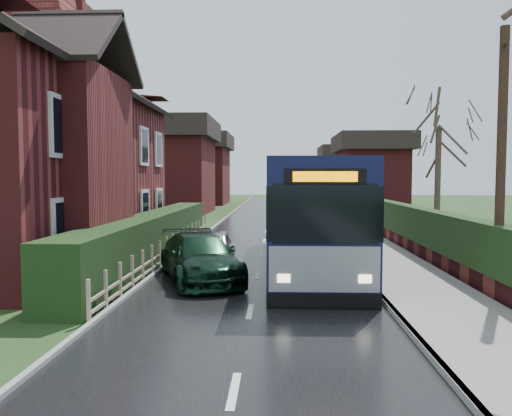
{
  "coord_description": "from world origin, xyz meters",
  "views": [
    {
      "loc": [
        0.58,
        -12.58,
        2.92
      ],
      "look_at": [
        -0.19,
        5.44,
        1.8
      ],
      "focal_mm": 35.0,
      "sensor_mm": 36.0,
      "label": 1
    }
  ],
  "objects_px": {
    "brick_house": "(14,136)",
    "bus_stop_sign": "(353,210)",
    "car_silver": "(211,250)",
    "car_green": "(200,257)",
    "telegraph_pole": "(501,164)",
    "bus": "(307,215)"
  },
  "relations": [
    {
      "from": "brick_house",
      "to": "bus_stop_sign",
      "type": "xyz_separation_m",
      "value": [
        12.11,
        1.22,
        -2.66
      ]
    },
    {
      "from": "car_silver",
      "to": "bus_stop_sign",
      "type": "distance_m",
      "value": 5.9
    },
    {
      "from": "brick_house",
      "to": "car_silver",
      "type": "distance_m",
      "value": 8.37
    },
    {
      "from": "car_green",
      "to": "telegraph_pole",
      "type": "height_order",
      "value": "telegraph_pole"
    },
    {
      "from": "car_green",
      "to": "brick_house",
      "type": "bearing_deg",
      "value": 133.87
    },
    {
      "from": "brick_house",
      "to": "bus_stop_sign",
      "type": "relative_size",
      "value": 5.61
    },
    {
      "from": "bus",
      "to": "car_silver",
      "type": "bearing_deg",
      "value": -164.17
    },
    {
      "from": "car_green",
      "to": "car_silver",
      "type": "bearing_deg",
      "value": 66.25
    },
    {
      "from": "car_silver",
      "to": "telegraph_pole",
      "type": "bearing_deg",
      "value": -30.47
    },
    {
      "from": "bus",
      "to": "car_silver",
      "type": "distance_m",
      "value": 3.36
    },
    {
      "from": "bus",
      "to": "bus_stop_sign",
      "type": "height_order",
      "value": "bus"
    },
    {
      "from": "bus_stop_sign",
      "to": "car_green",
      "type": "bearing_deg",
      "value": -135.43
    },
    {
      "from": "car_silver",
      "to": "bus",
      "type": "bearing_deg",
      "value": 11.69
    },
    {
      "from": "bus",
      "to": "car_green",
      "type": "height_order",
      "value": "bus"
    },
    {
      "from": "car_silver",
      "to": "car_green",
      "type": "relative_size",
      "value": 0.83
    },
    {
      "from": "brick_house",
      "to": "car_green",
      "type": "distance_m",
      "value": 8.77
    },
    {
      "from": "brick_house",
      "to": "bus_stop_sign",
      "type": "distance_m",
      "value": 12.46
    },
    {
      "from": "brick_house",
      "to": "car_silver",
      "type": "relative_size",
      "value": 3.91
    },
    {
      "from": "bus",
      "to": "bus_stop_sign",
      "type": "bearing_deg",
      "value": 50.64
    },
    {
      "from": "brick_house",
      "to": "telegraph_pole",
      "type": "distance_m",
      "value": 15.57
    },
    {
      "from": "brick_house",
      "to": "telegraph_pole",
      "type": "xyz_separation_m",
      "value": [
        14.53,
        -5.46,
        -1.14
      ]
    },
    {
      "from": "bus_stop_sign",
      "to": "telegraph_pole",
      "type": "xyz_separation_m",
      "value": [
        2.43,
        -6.68,
        1.51
      ]
    }
  ]
}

